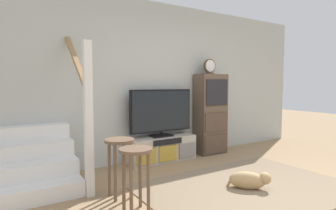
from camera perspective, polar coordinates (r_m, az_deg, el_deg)
ground_plane at (r=3.38m, az=24.16°, el=-18.72°), size 20.00×20.00×0.00m
back_wall at (r=4.93m, az=0.18°, el=4.87°), size 6.40×0.12×2.70m
area_rug at (r=3.72m, az=16.17°, el=-16.25°), size 2.60×1.80×0.01m
media_console at (r=4.67m, az=-1.23°, el=-9.19°), size 1.18×0.38×0.42m
television at (r=4.58m, az=-1.39°, el=-1.39°), size 1.15×0.22×0.80m
side_cabinet at (r=5.20m, az=8.87°, el=-1.88°), size 0.58×0.38×1.49m
desk_clock at (r=5.14m, az=8.69°, el=7.96°), size 0.25×0.08×0.28m
staircase at (r=4.05m, az=-25.99°, el=-9.45°), size 1.00×1.36×2.20m
bar_stool_near at (r=2.83m, az=-6.76°, el=-12.24°), size 0.34×0.34×0.67m
bar_stool_far at (r=3.23m, az=-10.06°, el=-10.00°), size 0.34×0.34×0.68m
dog at (r=3.65m, az=16.68°, el=-14.82°), size 0.45×0.46×0.23m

